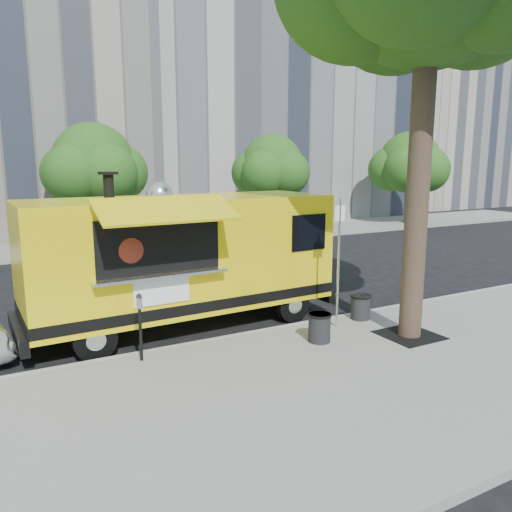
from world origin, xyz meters
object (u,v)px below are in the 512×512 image
at_px(far_tree_c, 272,166).
at_px(sign_post, 339,255).
at_px(far_tree_d, 410,163).
at_px(parking_meter, 140,319).
at_px(trash_bin_right, 360,306).
at_px(far_tree_b, 93,164).
at_px(trash_bin_left, 319,327).
at_px(food_truck, 182,256).

relative_size(far_tree_c, sign_post, 1.74).
xyz_separation_m(far_tree_d, parking_meter, (-21.00, -13.95, -2.91)).
relative_size(parking_meter, trash_bin_right, 2.24).
height_order(far_tree_b, trash_bin_right, far_tree_b).
distance_m(far_tree_b, parking_meter, 14.48).
xyz_separation_m(far_tree_d, sign_post, (-16.45, -14.15, -2.04)).
relative_size(parking_meter, trash_bin_left, 2.17).
distance_m(far_tree_b, trash_bin_right, 14.85).
bearing_deg(far_tree_d, food_truck, -148.23).
bearing_deg(trash_bin_left, trash_bin_right, 23.90).
bearing_deg(food_truck, sign_post, -37.70).
distance_m(food_truck, trash_bin_right, 4.49).
bearing_deg(far_tree_d, sign_post, -139.30).
height_order(far_tree_b, trash_bin_left, far_tree_b).
distance_m(far_tree_c, trash_bin_left, 16.63).
bearing_deg(far_tree_b, far_tree_d, -0.30).
relative_size(sign_post, parking_meter, 2.25).
height_order(far_tree_d, parking_meter, far_tree_d).
distance_m(far_tree_d, sign_post, 21.79).
xyz_separation_m(far_tree_c, far_tree_d, (10.00, 0.20, 0.17)).
height_order(far_tree_b, parking_meter, far_tree_b).
xyz_separation_m(far_tree_b, food_truck, (-0.43, -12.13, -2.09)).
bearing_deg(far_tree_b, sign_post, -79.85).
bearing_deg(sign_post, far_tree_c, 65.19).
bearing_deg(far_tree_d, trash_bin_right, -138.15).
height_order(sign_post, food_truck, food_truck).
relative_size(far_tree_c, parking_meter, 3.90).
relative_size(far_tree_c, far_tree_d, 0.92).
bearing_deg(far_tree_d, far_tree_c, -178.85).
bearing_deg(parking_meter, far_tree_d, 33.60).
bearing_deg(far_tree_d, trash_bin_left, -139.67).
bearing_deg(far_tree_c, parking_meter, -128.66).
height_order(far_tree_d, trash_bin_left, far_tree_d).
distance_m(far_tree_b, trash_bin_left, 15.31).
relative_size(food_truck, trash_bin_left, 12.25).
xyz_separation_m(far_tree_b, trash_bin_right, (3.43, -14.05, -3.36)).
bearing_deg(trash_bin_left, far_tree_b, 96.25).
bearing_deg(trash_bin_left, far_tree_c, 63.12).
relative_size(far_tree_c, trash_bin_right, 8.73).
relative_size(far_tree_b, trash_bin_right, 9.22).
bearing_deg(sign_post, far_tree_b, 100.15).
bearing_deg(parking_meter, trash_bin_right, -0.02).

